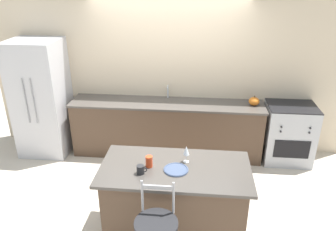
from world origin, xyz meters
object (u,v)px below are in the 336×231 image
at_px(refrigerator, 42,98).
at_px(coffee_mug, 141,170).
at_px(tumbler_cup, 149,162).
at_px(oven_range, 288,133).
at_px(wine_glass, 186,151).
at_px(dinner_plate, 176,169).
at_px(pumpkin_decoration, 254,101).

distance_m(refrigerator, coffee_mug, 2.78).
bearing_deg(tumbler_cup, coffee_mug, -116.99).
xyz_separation_m(oven_range, wine_glass, (-1.58, -1.72, 0.58)).
relative_size(oven_range, wine_glass, 4.75).
relative_size(oven_range, tumbler_cup, 7.44).
relative_size(refrigerator, dinner_plate, 7.09).
distance_m(refrigerator, wine_glass, 2.97).
xyz_separation_m(wine_glass, tumbler_cup, (-0.40, -0.14, -0.08)).
distance_m(dinner_plate, wine_glass, 0.25).
height_order(refrigerator, coffee_mug, refrigerator).
height_order(tumbler_cup, pumpkin_decoration, pumpkin_decoration).
bearing_deg(tumbler_cup, dinner_plate, -7.74).
relative_size(refrigerator, wine_glass, 9.44).
xyz_separation_m(refrigerator, tumbler_cup, (2.07, -1.80, 0.02)).
relative_size(refrigerator, oven_range, 1.99).
height_order(oven_range, pumpkin_decoration, pumpkin_decoration).
relative_size(coffee_mug, pumpkin_decoration, 0.67).
height_order(refrigerator, wine_glass, refrigerator).
xyz_separation_m(refrigerator, dinner_plate, (2.36, -1.84, -0.03)).
height_order(dinner_plate, coffee_mug, coffee_mug).
height_order(refrigerator, tumbler_cup, refrigerator).
xyz_separation_m(oven_range, coffee_mug, (-2.05, -2.00, 0.49)).
height_order(oven_range, coffee_mug, coffee_mug).
xyz_separation_m(oven_range, dinner_plate, (-1.68, -1.90, 0.45)).
bearing_deg(dinner_plate, coffee_mug, -164.86).
relative_size(dinner_plate, tumbler_cup, 2.09).
distance_m(refrigerator, tumbler_cup, 2.74).
bearing_deg(coffee_mug, tumbler_cup, 63.01).
xyz_separation_m(refrigerator, wine_glass, (2.46, -1.66, 0.10)).
xyz_separation_m(oven_range, tumbler_cup, (-1.98, -1.86, 0.50)).
height_order(oven_range, wine_glass, wine_glass).
relative_size(dinner_plate, coffee_mug, 2.41).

